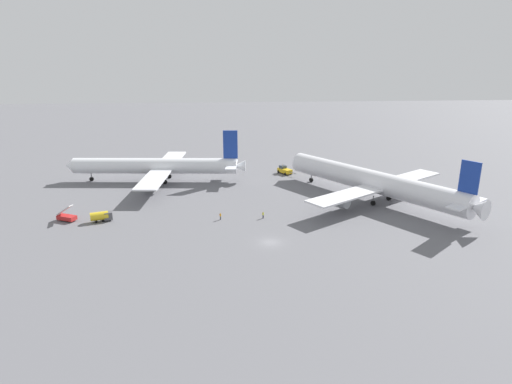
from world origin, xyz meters
The scene contains 8 objects.
ground_plane centered at (0.00, 0.00, 0.00)m, with size 600.00×600.00×0.00m, color slate.
airliner_at_gate_left centered at (-29.29, 49.95, 4.81)m, with size 56.06×47.87×15.95m.
airliner_being_pushed centered at (30.67, 25.90, 5.20)m, with size 44.61×53.78×15.43m.
pushback_tug centered at (11.52, 55.63, 1.22)m, with size 5.30×7.86×2.90m.
gse_fuel_bowser_stubby centered at (-38.09, 15.64, 1.33)m, with size 5.24×3.30×2.40m.
gse_stair_truck_yellow centered at (-46.47, 16.78, 1.03)m, with size 4.92×3.74×4.06m.
ground_crew_ramp_agent_by_cones centered at (-10.18, 14.23, 0.91)m, with size 0.49×0.36×1.74m.
ground_crew_wing_walker_right centered at (0.04, 14.30, 0.85)m, with size 0.42×0.41×1.63m.
Camera 1 is at (-10.27, -83.14, 36.93)m, focal length 30.50 mm.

